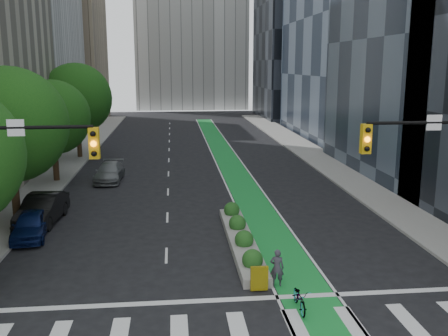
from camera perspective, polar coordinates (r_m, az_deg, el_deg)
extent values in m
plane|color=black|center=(18.67, 1.24, -16.46)|extent=(160.00, 160.00, 0.00)
cube|color=gray|center=(43.34, -18.75, -0.53)|extent=(3.60, 90.00, 0.15)
cube|color=gray|center=(44.46, 12.40, 0.12)|extent=(3.60, 90.00, 0.15)
cube|color=#198D36|center=(47.43, 0.33, 1.03)|extent=(2.20, 70.00, 0.01)
cube|color=tan|center=(84.35, -18.75, 13.98)|extent=(14.00, 16.00, 26.00)
cube|color=black|center=(87.32, 9.05, 15.00)|extent=(14.00, 18.00, 28.00)
cylinder|color=black|center=(30.35, -22.87, -1.18)|extent=(0.44, 0.44, 5.04)
sphere|color=#0E4311|center=(29.87, -23.33, 4.56)|extent=(6.40, 6.40, 6.40)
cylinder|color=black|center=(39.89, -18.76, 1.62)|extent=(0.44, 0.44, 4.48)
sphere|color=#0E4311|center=(39.53, -19.02, 5.50)|extent=(5.60, 5.60, 5.60)
cylinder|color=black|center=(49.53, -16.29, 4.03)|extent=(0.44, 0.44, 5.15)
sphere|color=#0E4311|center=(49.24, -16.50, 7.64)|extent=(6.60, 6.60, 6.60)
cylinder|color=black|center=(17.77, -23.53, 4.24)|extent=(5.50, 0.12, 0.12)
cube|color=gold|center=(17.22, -14.62, 2.77)|extent=(0.34, 0.28, 1.05)
sphere|color=orange|center=(17.06, -14.70, 2.69)|extent=(0.20, 0.20, 0.20)
cube|color=white|center=(17.66, -22.71, 4.27)|extent=(0.55, 0.04, 0.55)
cylinder|color=black|center=(19.44, 23.57, 4.80)|extent=(5.50, 0.12, 0.12)
cube|color=gold|center=(18.32, 15.90, 3.23)|extent=(0.34, 0.28, 1.05)
sphere|color=orange|center=(18.17, 16.08, 3.15)|extent=(0.20, 0.20, 0.20)
cube|color=white|center=(19.28, 22.90, 4.81)|extent=(0.55, 0.04, 0.55)
cube|color=gray|center=(25.08, 1.98, -8.37)|extent=(1.20, 10.00, 0.40)
cube|color=yellow|center=(20.19, 4.06, -12.47)|extent=(0.70, 0.12, 1.00)
sphere|color=#194C19|center=(21.69, 3.28, -10.41)|extent=(0.90, 0.90, 0.90)
sphere|color=#194C19|center=(24.00, 2.32, -8.18)|extent=(0.90, 0.90, 0.90)
sphere|color=#194C19|center=(26.34, 1.54, -6.34)|extent=(0.90, 0.90, 0.90)
sphere|color=#194C19|center=(28.71, 0.89, -4.80)|extent=(0.90, 0.90, 0.90)
imported|color=gray|center=(19.04, 8.65, -14.51)|extent=(0.61, 1.70, 0.89)
imported|color=#3B3743|center=(20.65, 6.08, -11.25)|extent=(0.64, 0.51, 1.56)
imported|color=#0C1A4C|center=(27.82, -21.22, -6.07)|extent=(2.03, 4.20, 1.38)
imported|color=black|center=(30.01, -20.06, -4.45)|extent=(2.12, 5.11, 1.64)
imported|color=slate|center=(39.37, -12.97, -0.48)|extent=(2.12, 4.83, 1.38)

